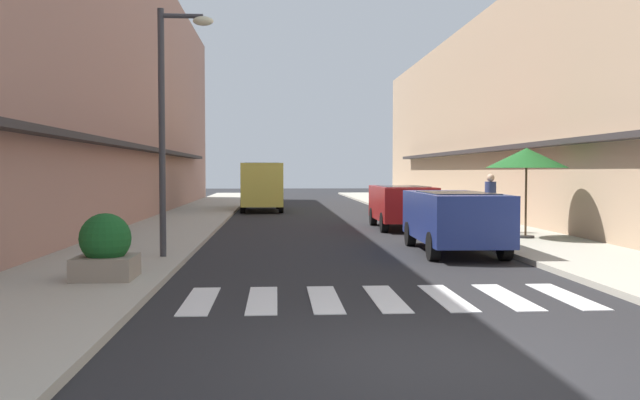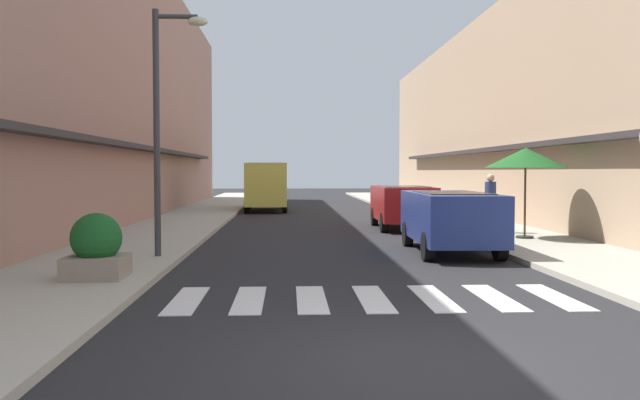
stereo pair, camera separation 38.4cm
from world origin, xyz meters
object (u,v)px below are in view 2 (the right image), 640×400
Objects in this scene: street_lamp at (165,106)px; planter_corner at (96,249)px; parked_car_near at (450,215)px; parked_car_mid at (402,202)px; cafe_umbrella at (526,158)px; pedestrian_walking_near at (490,201)px; delivery_van at (266,183)px.

planter_corner is (-0.67, -2.96, -2.75)m from street_lamp.
parked_car_near and parked_car_mid have the same top height.
cafe_umbrella is (2.65, 2.28, 1.40)m from parked_car_near.
street_lamp is 3.02× the size of pedestrian_walking_near.
delivery_van reaches higher than pedestrian_walking_near.
parked_car_near is at bearing 29.62° from planter_corner.
delivery_van is 1.02× the size of street_lamp.
parked_car_mid is at bearing -164.00° from pedestrian_walking_near.
planter_corner is at bearing -72.83° from pedestrian_walking_near.
cafe_umbrella is (9.19, 3.42, -1.06)m from street_lamp.
planter_corner is at bearing -147.09° from cafe_umbrella.
delivery_van reaches higher than planter_corner.
street_lamp reaches higher than delivery_van.
parked_car_mid is 5.33m from cafe_umbrella.
street_lamp reaches higher than pedestrian_walking_near.
delivery_van is 18.54m from street_lamp.
street_lamp reaches higher than planter_corner.
cafe_umbrella is at bearing 32.91° from planter_corner.
cafe_umbrella reaches higher than pedestrian_walking_near.
street_lamp is 4.09m from planter_corner.
parked_car_mid is 12.98m from planter_corner.
cafe_umbrella reaches higher than planter_corner.
pedestrian_walking_near reaches higher than planter_corner.
pedestrian_walking_near is at bearing 61.17° from parked_car_near.
planter_corner is at bearing -123.75° from parked_car_mid.
parked_car_mid is (0.00, 6.69, -0.00)m from parked_car_near.
pedestrian_walking_near is (8.75, 5.16, -2.33)m from street_lamp.
parked_car_near is 7.08m from street_lamp.
street_lamp is 10.42m from pedestrian_walking_near.
street_lamp is at bearing -129.86° from parked_car_mid.
parked_car_mid is 2.42× the size of pedestrian_walking_near.
planter_corner is 0.64× the size of pedestrian_walking_near.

